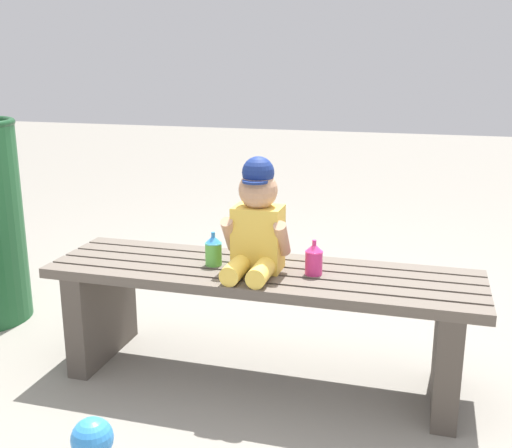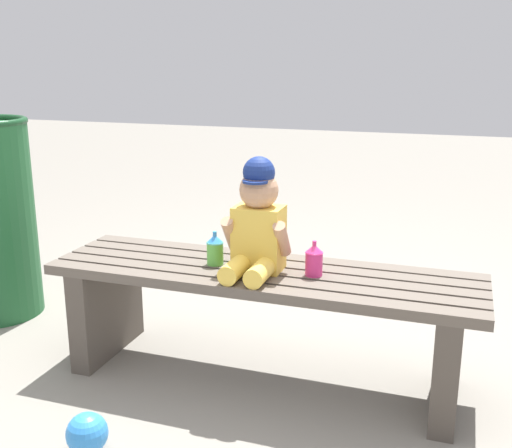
% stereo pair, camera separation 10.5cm
% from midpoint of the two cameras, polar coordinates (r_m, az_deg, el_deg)
% --- Properties ---
extents(ground_plane, '(16.00, 16.00, 0.00)m').
position_cam_midpoint_polar(ground_plane, '(2.37, 1.86, -13.92)').
color(ground_plane, gray).
extents(park_bench, '(1.54, 0.42, 0.42)m').
position_cam_midpoint_polar(park_bench, '(2.25, 1.93, -7.55)').
color(park_bench, '#60564C').
rests_on(park_bench, ground_plane).
extents(child_figure, '(0.23, 0.27, 0.40)m').
position_cam_midpoint_polar(child_figure, '(2.14, 1.53, 0.14)').
color(child_figure, '#F2C64C').
rests_on(child_figure, park_bench).
extents(sippy_cup_left, '(0.06, 0.06, 0.12)m').
position_cam_midpoint_polar(sippy_cup_left, '(2.24, -2.42, -2.29)').
color(sippy_cup_left, '#66CC4C').
rests_on(sippy_cup_left, park_bench).
extents(sippy_cup_right, '(0.06, 0.06, 0.12)m').
position_cam_midpoint_polar(sippy_cup_right, '(2.14, 6.82, -3.23)').
color(sippy_cup_right, '#E5337F').
rests_on(sippy_cup_right, park_bench).
extents(toy_ball, '(0.13, 0.13, 0.13)m').
position_cam_midpoint_polar(toy_ball, '(2.00, -13.81, -18.29)').
color(toy_ball, '#338CE5').
rests_on(toy_ball, ground_plane).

